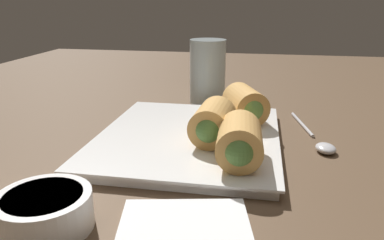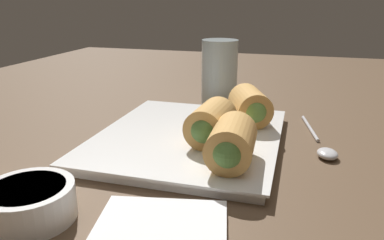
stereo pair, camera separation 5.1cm
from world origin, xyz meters
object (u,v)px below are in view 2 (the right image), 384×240
serving_plate (192,139)px  spoon (323,146)px  drinking_glass (219,72)px  dipping_bowl_near (29,202)px

serving_plate → spoon: bearing=-80.6°
spoon → drinking_glass: drinking_glass is taller
dipping_bowl_near → drinking_glass: drinking_glass is taller
dipping_bowl_near → spoon: (25.20, -27.06, -1.32)cm
serving_plate → spoon: serving_plate is taller
serving_plate → drinking_glass: (22.32, 0.97, 5.34)cm
spoon → drinking_glass: (19.38, 18.71, 5.60)cm
dipping_bowl_near → spoon: bearing=-47.0°
spoon → serving_plate: bearing=99.4°
serving_plate → dipping_bowl_near: size_ratio=3.46×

